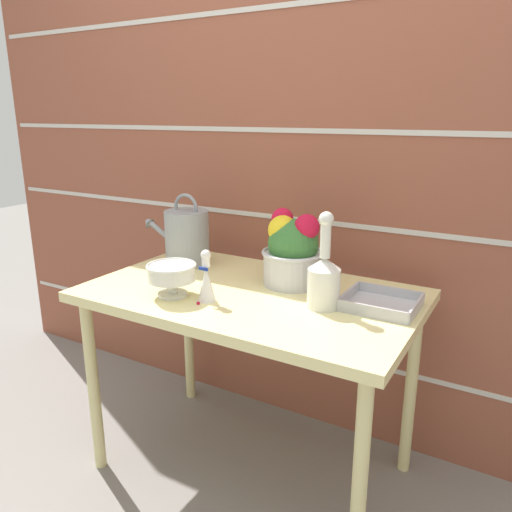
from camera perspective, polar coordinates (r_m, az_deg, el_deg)
ground_plane at (r=2.14m, az=-0.51°, el=-22.91°), size 12.00×12.00×0.00m
brick_wall at (r=2.09m, az=5.93°, el=9.16°), size 3.60×0.08×2.20m
patio_table at (r=1.80m, az=-0.57°, el=-6.26°), size 1.16×0.70×0.74m
watering_can at (r=2.08m, az=-7.95°, el=2.22°), size 0.33×0.18×0.30m
crystal_pedestal_bowl at (r=1.72m, az=-9.62°, el=-2.05°), size 0.17×0.17×0.11m
flower_planter at (r=1.81m, az=4.18°, el=0.62°), size 0.23×0.23×0.27m
glass_decanter at (r=1.61m, az=7.78°, el=-2.41°), size 0.11×0.11×0.32m
figurine_vase at (r=1.67m, az=-5.68°, el=-2.77°), size 0.06×0.06×0.18m
wire_tray at (r=1.67m, az=14.10°, el=-5.37°), size 0.23×0.21×0.04m
fallen_petal at (r=1.66m, az=-6.62°, el=-5.39°), size 0.01×0.01×0.01m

